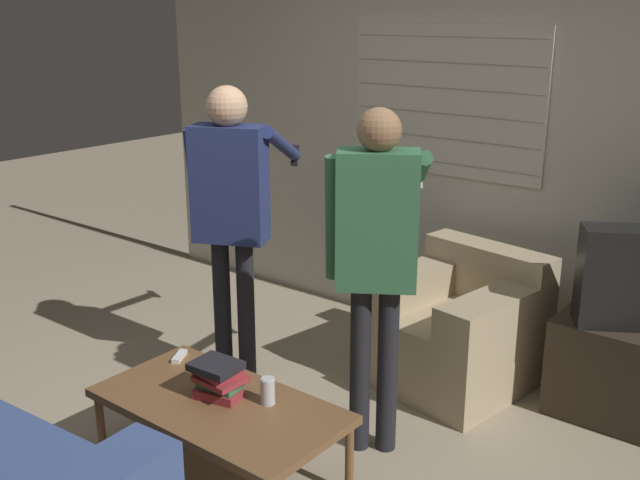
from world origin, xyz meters
The scene contains 9 objects.
ground_plane centered at (0.00, 0.00, 0.00)m, with size 16.00×16.00×0.00m, color gray.
wall_back centered at (0.00, 2.03, 1.28)m, with size 5.20×0.08×2.55m.
armchair_beige centered at (0.35, 1.43, 0.32)m, with size 0.94×0.95×0.77m.
coffee_table centered at (-0.02, -0.12, 0.36)m, with size 1.16×0.61×0.39m.
person_left_standing centered at (-0.66, 0.64, 1.09)m, with size 0.52×0.82×1.71m.
person_right_standing centered at (0.38, 0.54, 1.06)m, with size 0.48×0.82×1.69m.
book_stack centered at (-0.05, -0.08, 0.49)m, with size 0.24×0.21×0.17m.
soda_can centered at (0.16, 0.01, 0.46)m, with size 0.07×0.07×0.13m.
spare_remote centered at (-0.50, 0.06, 0.41)m, with size 0.10×0.13×0.02m.
Camera 1 is at (2.22, -2.20, 2.09)m, focal length 42.00 mm.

